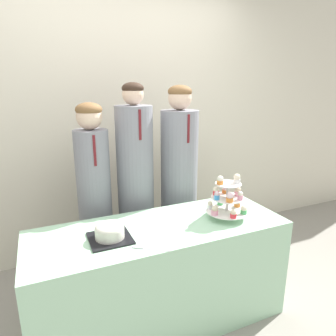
% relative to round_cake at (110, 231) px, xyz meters
% --- Properties ---
extents(wall_back, '(9.00, 0.06, 2.70)m').
position_rel_round_cake_xyz_m(wall_back, '(0.34, 1.17, 0.57)').
color(wall_back, beige).
rests_on(wall_back, ground_plane).
extents(table, '(1.68, 0.60, 0.73)m').
position_rel_round_cake_xyz_m(table, '(0.34, 0.03, -0.41)').
color(table, '#A8DBB2').
rests_on(table, ground_plane).
extents(round_cake, '(0.25, 0.25, 0.11)m').
position_rel_round_cake_xyz_m(round_cake, '(0.00, 0.00, 0.00)').
color(round_cake, black).
rests_on(round_cake, table).
extents(cake_knife, '(0.19, 0.14, 0.01)m').
position_rel_round_cake_xyz_m(cake_knife, '(0.15, -0.19, -0.05)').
color(cake_knife, silver).
rests_on(cake_knife, table).
extents(cupcake_stand, '(0.29, 0.29, 0.31)m').
position_rel_round_cake_xyz_m(cupcake_stand, '(0.81, -0.03, 0.09)').
color(cupcake_stand, silver).
rests_on(cupcake_stand, table).
extents(student_0, '(0.26, 0.26, 1.50)m').
position_rel_round_cake_xyz_m(student_0, '(0.02, 0.59, -0.04)').
color(student_0, gray).
rests_on(student_0, ground_plane).
extents(student_1, '(0.29, 0.30, 1.64)m').
position_rel_round_cake_xyz_m(student_1, '(0.35, 0.59, 0.00)').
color(student_1, gray).
rests_on(student_1, ground_plane).
extents(student_2, '(0.31, 0.32, 1.62)m').
position_rel_round_cake_xyz_m(student_2, '(0.74, 0.59, -0.01)').
color(student_2, gray).
rests_on(student_2, ground_plane).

